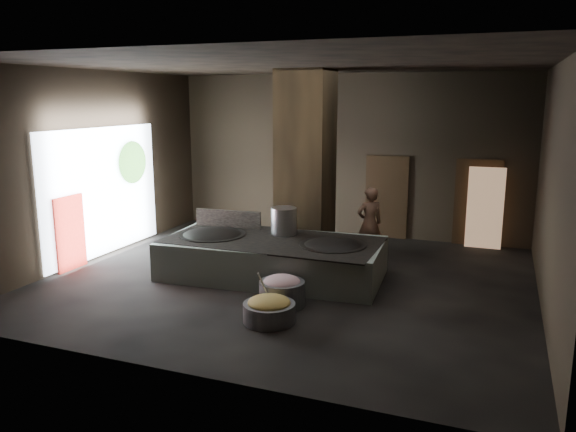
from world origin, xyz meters
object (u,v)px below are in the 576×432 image
at_px(meat_basin, 282,293).
at_px(cook, 369,223).
at_px(stock_pot, 284,221).
at_px(hearth_platform, 272,258).
at_px(wok_left, 212,238).
at_px(veg_basin, 269,312).
at_px(wok_right, 333,248).

bearing_deg(meat_basin, cook, 77.47).
bearing_deg(cook, stock_pot, 8.13).
bearing_deg(hearth_platform, wok_left, 178.16).
bearing_deg(veg_basin, hearth_platform, 111.21).
bearing_deg(cook, veg_basin, 44.65).
xyz_separation_m(cook, meat_basin, (-0.82, -3.68, -0.64)).
height_order(wok_right, meat_basin, wok_right).
height_order(hearth_platform, stock_pot, stock_pot).
height_order(wok_right, cook, cook).
relative_size(stock_pot, cook, 0.35).
relative_size(hearth_platform, wok_left, 3.17).
relative_size(wok_left, veg_basin, 1.62).
bearing_deg(wok_left, hearth_platform, 1.97).
bearing_deg(meat_basin, wok_left, 146.51).
bearing_deg(cook, hearth_platform, 15.82).
distance_m(stock_pot, veg_basin, 3.21).
height_order(stock_pot, meat_basin, stock_pot).
distance_m(wok_right, meat_basin, 1.77).
bearing_deg(wok_left, wok_right, 2.05).
relative_size(hearth_platform, veg_basin, 5.13).
relative_size(hearth_platform, meat_basin, 5.48).
bearing_deg(stock_pot, wok_left, -158.20).
height_order(stock_pot, veg_basin, stock_pot).
xyz_separation_m(wok_right, cook, (0.31, 2.06, 0.13)).
relative_size(cook, meat_basin, 2.05).
bearing_deg(stock_pot, meat_basin, -69.52).
relative_size(veg_basin, meat_basin, 1.07).
relative_size(wok_left, stock_pot, 2.42).
relative_size(wok_left, wok_right, 1.07).
bearing_deg(meat_basin, wok_right, 72.46).
xyz_separation_m(hearth_platform, veg_basin, (0.92, -2.38, -0.24)).
xyz_separation_m(veg_basin, meat_basin, (-0.08, 0.82, 0.07)).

